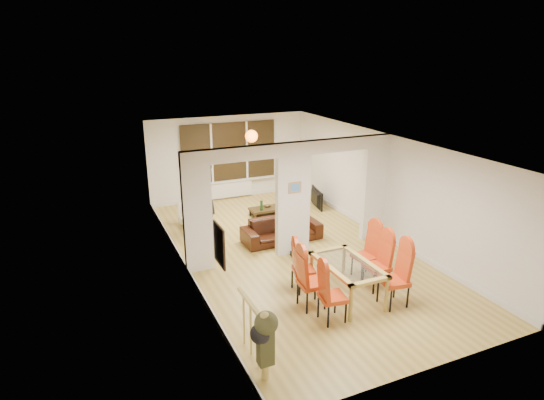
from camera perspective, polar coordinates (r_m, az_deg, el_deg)
floor at (r=10.70m, az=2.53°, el=-6.52°), size 5.00×9.00×0.01m
room_walls at (r=10.22m, az=2.63°, el=0.11°), size 5.00×9.00×2.60m
divider_wall at (r=10.22m, az=2.63°, el=0.11°), size 5.00×0.18×2.60m
bay_window_blinds at (r=14.14m, az=-5.38°, el=6.06°), size 3.00×0.08×1.80m
radiator at (r=14.41m, az=-5.19°, el=1.36°), size 1.40×0.08×0.50m
pendant_light at (r=13.06m, az=-2.59°, el=8.00°), size 0.36×0.36×0.36m
stair_newel at (r=7.07m, az=-2.53°, el=-15.61°), size 0.40×1.20×1.10m
wall_poster at (r=7.17m, az=-6.64°, el=-5.64°), size 0.04×0.52×0.67m
pillar_photo at (r=10.05m, az=2.90°, el=1.57°), size 0.30×0.03×0.25m
dining_table at (r=8.82m, az=9.39°, el=-9.93°), size 0.86×1.52×0.71m
dining_chair_la at (r=8.02m, az=7.62°, el=-11.49°), size 0.48×0.48×1.06m
dining_chair_lb at (r=8.35m, az=5.01°, el=-9.85°), size 0.49×0.49×1.13m
dining_chair_lc at (r=8.90m, az=4.00°, el=-8.31°), size 0.50×0.50×1.02m
dining_chair_ra at (r=8.66m, az=15.09°, el=-9.26°), size 0.52×0.52×1.16m
dining_chair_rb at (r=9.16m, az=13.04°, el=-7.71°), size 0.45×0.45×1.09m
dining_chair_rc at (r=9.52m, az=11.62°, el=-6.53°), size 0.48×0.48×1.11m
sofa at (r=11.20m, az=1.23°, el=-3.73°), size 1.96×0.80×0.57m
armchair at (r=12.27m, az=-9.69°, el=-1.84°), size 0.82×0.83×0.63m
person at (r=11.64m, az=-8.37°, el=0.38°), size 0.78×0.62×1.88m
television at (r=13.62m, az=5.27°, el=0.24°), size 0.97×0.32×0.56m
coffee_table at (r=12.91m, az=-0.56°, el=-1.47°), size 1.12×0.80×0.23m
bottle at (r=12.63m, az=-1.34°, el=-0.64°), size 0.08×0.08×0.30m
bowl at (r=12.94m, az=-0.60°, el=-0.76°), size 0.19×0.19×0.05m
shoes at (r=10.44m, az=3.27°, el=-6.85°), size 0.26×0.29×0.11m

